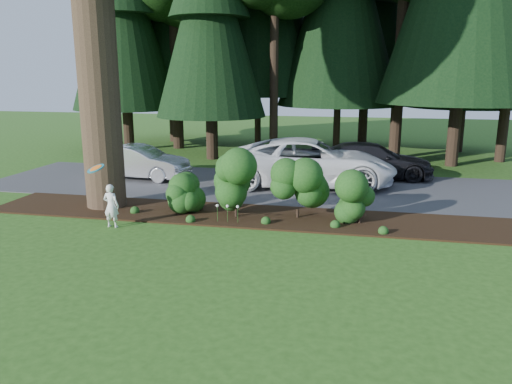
{
  "coord_description": "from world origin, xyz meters",
  "views": [
    {
      "loc": [
        3.34,
        -10.84,
        4.19
      ],
      "look_at": [
        0.82,
        1.06,
        1.3
      ],
      "focal_mm": 35.0,
      "sensor_mm": 36.0,
      "label": 1
    }
  ],
  "objects_px": {
    "car_dark_suv": "(372,161)",
    "child": "(111,206)",
    "car_white_suv": "(309,162)",
    "car_silver_wagon": "(139,162)",
    "frisbee": "(96,168)"
  },
  "relations": [
    {
      "from": "child",
      "to": "car_white_suv",
      "type": "bearing_deg",
      "value": -124.78
    },
    {
      "from": "car_silver_wagon",
      "to": "car_dark_suv",
      "type": "height_order",
      "value": "car_dark_suv"
    },
    {
      "from": "car_dark_suv",
      "to": "car_white_suv",
      "type": "bearing_deg",
      "value": 126.33
    },
    {
      "from": "child",
      "to": "frisbee",
      "type": "bearing_deg",
      "value": -24.17
    },
    {
      "from": "car_white_suv",
      "to": "child",
      "type": "distance_m",
      "value": 8.02
    },
    {
      "from": "child",
      "to": "car_dark_suv",
      "type": "bearing_deg",
      "value": -128.24
    },
    {
      "from": "car_dark_suv",
      "to": "child",
      "type": "distance_m",
      "value": 11.04
    },
    {
      "from": "car_white_suv",
      "to": "frisbee",
      "type": "relative_size",
      "value": 12.21
    },
    {
      "from": "car_white_suv",
      "to": "frisbee",
      "type": "bearing_deg",
      "value": 132.44
    },
    {
      "from": "car_silver_wagon",
      "to": "frisbee",
      "type": "relative_size",
      "value": 7.75
    },
    {
      "from": "car_dark_suv",
      "to": "child",
      "type": "height_order",
      "value": "car_dark_suv"
    },
    {
      "from": "child",
      "to": "frisbee",
      "type": "xyz_separation_m",
      "value": [
        -0.54,
        0.27,
        0.99
      ]
    },
    {
      "from": "car_white_suv",
      "to": "car_dark_suv",
      "type": "relative_size",
      "value": 1.32
    },
    {
      "from": "car_silver_wagon",
      "to": "car_dark_suv",
      "type": "xyz_separation_m",
      "value": [
        9.24,
        2.14,
        0.04
      ]
    },
    {
      "from": "car_white_suv",
      "to": "car_dark_suv",
      "type": "xyz_separation_m",
      "value": [
        2.34,
        2.0,
        -0.19
      ]
    }
  ]
}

